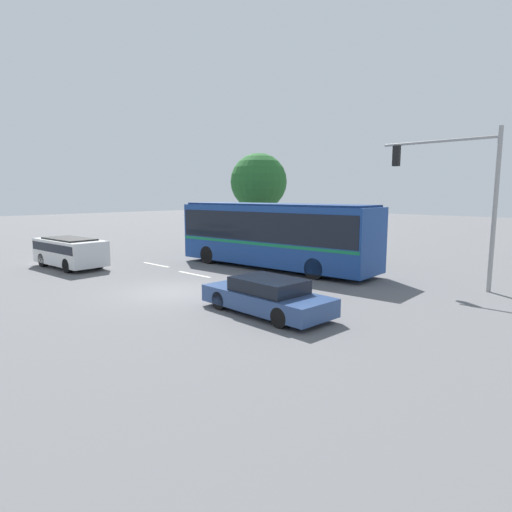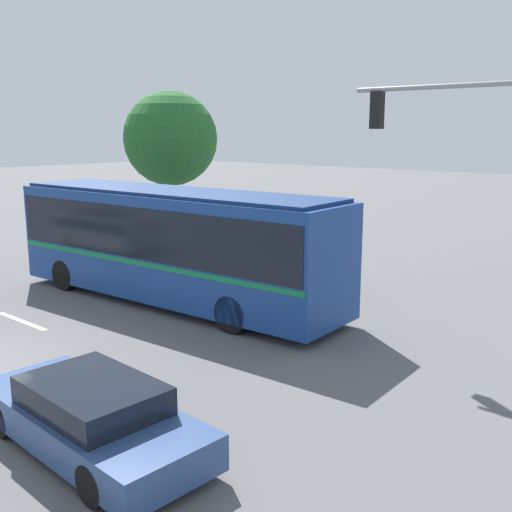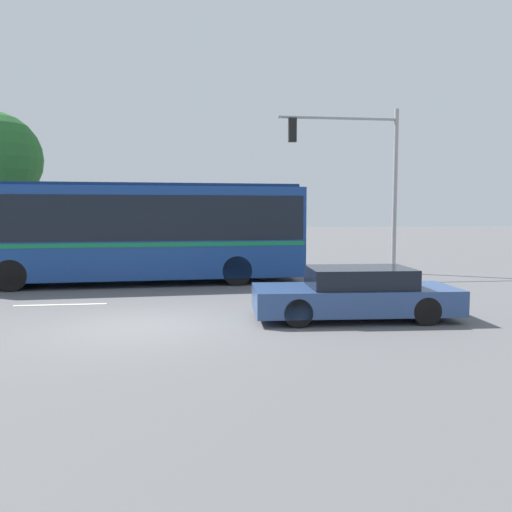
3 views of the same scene
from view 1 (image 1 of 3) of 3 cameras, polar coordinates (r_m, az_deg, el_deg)
name	(u,v)px [view 1 (image 1 of 3)]	position (r m, az deg, el deg)	size (l,w,h in m)	color
ground_plane	(174,292)	(17.83, -10.78, -4.63)	(140.00, 140.00, 0.00)	#5B5B5E
city_bus	(274,232)	(22.69, 2.39, 3.21)	(11.43, 3.18, 3.41)	navy
sedan_foreground	(267,296)	(14.26, 1.43, -5.35)	(4.74, 2.08, 1.20)	navy
suv_left_lane	(70,250)	(25.03, -23.33, 0.69)	(4.74, 2.16, 1.59)	silver
traffic_light_pole	(463,186)	(19.80, 25.69, 8.37)	(4.84, 0.24, 6.51)	gray
flowering_hedge	(311,246)	(26.44, 7.33, 1.25)	(6.79, 1.58, 1.50)	#286028
street_tree_left	(259,182)	(31.42, 0.36, 9.76)	(4.04, 4.04, 6.79)	brown
lane_stripe_near	(156,265)	(24.63, -13.05, -1.13)	(2.40, 0.16, 0.01)	silver
lane_stripe_mid	(194,274)	(21.38, -8.16, -2.41)	(2.40, 0.16, 0.01)	silver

